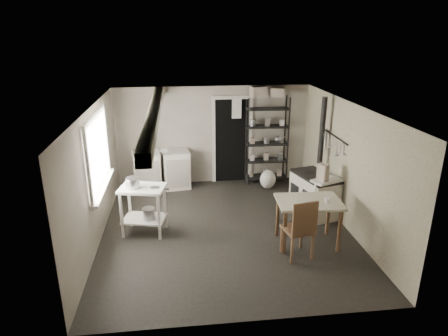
{
  "coord_description": "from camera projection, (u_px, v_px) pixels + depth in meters",
  "views": [
    {
      "loc": [
        -0.82,
        -6.59,
        3.54
      ],
      "look_at": [
        0.0,
        0.3,
        1.1
      ],
      "focal_mm": 32.0,
      "sensor_mm": 36.0,
      "label": 1
    }
  ],
  "objects": [
    {
      "name": "prep_table",
      "position": [
        144.0,
        212.0,
        7.18
      ],
      "size": [
        0.88,
        0.71,
        0.89
      ],
      "primitive_type": null,
      "rotation": [
        0.0,
        0.0,
        -0.22
      ],
      "color": "silver",
      "rests_on": "ground"
    },
    {
      "name": "shelf_jar",
      "position": [
        252.0,
        127.0,
        9.26
      ],
      "size": [
        0.08,
        0.08,
        0.18
      ],
      "primitive_type": "imported",
      "rotation": [
        0.0,
        0.0,
        -0.02
      ],
      "color": "silver",
      "rests_on": "shelf_rack"
    },
    {
      "name": "base_cabinets",
      "position": [
        162.0,
        169.0,
        9.19
      ],
      "size": [
        1.4,
        0.74,
        0.88
      ],
      "primitive_type": null,
      "rotation": [
        0.0,
        0.0,
        0.13
      ],
      "color": "#EEE4CF",
      "rests_on": "ground"
    },
    {
      "name": "wallpaper_panel",
      "position": [
        347.0,
        166.0,
        7.3
      ],
      "size": [
        0.01,
        5.0,
        2.3
      ],
      "primitive_type": null,
      "color": "#BDB699",
      "rests_on": "wall_right"
    },
    {
      "name": "doorway",
      "position": [
        232.0,
        141.0,
        9.47
      ],
      "size": [
        0.96,
        0.1,
        2.08
      ],
      "primitive_type": null,
      "color": "silver",
      "rests_on": "ground"
    },
    {
      "name": "wall_right",
      "position": [
        348.0,
        166.0,
        7.31
      ],
      "size": [
        0.02,
        5.0,
        2.3
      ],
      "primitive_type": "cube",
      "color": "#A89E8F",
      "rests_on": "ground"
    },
    {
      "name": "side_ledge",
      "position": [
        325.0,
        201.0,
        7.6
      ],
      "size": [
        0.64,
        0.49,
        0.86
      ],
      "primitive_type": null,
      "rotation": [
        0.0,
        0.0,
        0.39
      ],
      "color": "silver",
      "rests_on": "ground"
    },
    {
      "name": "wall_left",
      "position": [
        95.0,
        176.0,
        6.8
      ],
      "size": [
        0.02,
        5.0,
        2.3
      ],
      "primitive_type": "cube",
      "color": "#A89E8F",
      "rests_on": "ground"
    },
    {
      "name": "wall_front",
      "position": [
        252.0,
        242.0,
        4.71
      ],
      "size": [
        4.5,
        0.02,
        2.3
      ],
      "primitive_type": "cube",
      "color": "#A89E8F",
      "rests_on": "ground"
    },
    {
      "name": "counter_cup",
      "position": [
        145.0,
        151.0,
        8.84
      ],
      "size": [
        0.14,
        0.14,
        0.1
      ],
      "primitive_type": "imported",
      "rotation": [
        0.0,
        0.0,
        0.04
      ],
      "color": "silver",
      "rests_on": "base_cabinets"
    },
    {
      "name": "floor",
      "position": [
        226.0,
        229.0,
        7.43
      ],
      "size": [
        5.0,
        5.0,
        0.0
      ],
      "primitive_type": "plane",
      "color": "black",
      "rests_on": "ground"
    },
    {
      "name": "utensil_rail",
      "position": [
        334.0,
        137.0,
        7.73
      ],
      "size": [
        0.06,
        1.2,
        0.44
      ],
      "primitive_type": null,
      "color": "#A8A8AB",
      "rests_on": "wall_right"
    },
    {
      "name": "saucepan",
      "position": [
        155.0,
        190.0,
        7.02
      ],
      "size": [
        0.19,
        0.19,
        0.09
      ],
      "primitive_type": "cylinder",
      "rotation": [
        0.0,
        0.0,
        -0.17
      ],
      "color": "#A8A8AB",
      "rests_on": "prep_table"
    },
    {
      "name": "ceiling",
      "position": [
        226.0,
        106.0,
        6.67
      ],
      "size": [
        5.0,
        5.0,
        0.0
      ],
      "primitive_type": "plane",
      "rotation": [
        3.14,
        0.0,
        0.0
      ],
      "color": "beige",
      "rests_on": "wall_back"
    },
    {
      "name": "storage_box_a",
      "position": [
        258.0,
        100.0,
        9.01
      ],
      "size": [
        0.38,
        0.34,
        0.24
      ],
      "primitive_type": "cube",
      "rotation": [
        0.0,
        0.0,
        0.13
      ],
      "color": "#BEAD99",
      "rests_on": "shelf_rack"
    },
    {
      "name": "window",
      "position": [
        97.0,
        153.0,
        6.88
      ],
      "size": [
        0.12,
        1.76,
        1.28
      ],
      "primitive_type": null,
      "color": "silver",
      "rests_on": "wall_left"
    },
    {
      "name": "stovepipe",
      "position": [
        322.0,
        131.0,
        7.98
      ],
      "size": [
        0.12,
        0.12,
        1.3
      ],
      "primitive_type": null,
      "rotation": [
        0.0,
        0.0,
        0.22
      ],
      "color": "black",
      "rests_on": "stove"
    },
    {
      "name": "bucket",
      "position": [
        149.0,
        214.0,
        7.14
      ],
      "size": [
        0.27,
        0.27,
        0.24
      ],
      "primitive_type": "cylinder",
      "rotation": [
        0.0,
        0.0,
        0.25
      ],
      "color": "#A8A8AB",
      "rests_on": "prep_table"
    },
    {
      "name": "flour_sack",
      "position": [
        268.0,
        179.0,
        9.24
      ],
      "size": [
        0.46,
        0.44,
        0.44
      ],
      "primitive_type": "ellipsoid",
      "rotation": [
        0.0,
        0.0,
        -0.44
      ],
      "color": "white",
      "rests_on": "ground"
    },
    {
      "name": "wall_back",
      "position": [
        213.0,
        135.0,
        9.4
      ],
      "size": [
        4.5,
        0.02,
        2.3
      ],
      "primitive_type": "cube",
      "color": "#A89E8F",
      "rests_on": "ground"
    },
    {
      "name": "ceiling_beam",
      "position": [
        154.0,
        114.0,
        6.57
      ],
      "size": [
        0.18,
        5.0,
        0.18
      ],
      "primitive_type": null,
      "color": "silver",
      "rests_on": "ceiling"
    },
    {
      "name": "floor_crock",
      "position": [
        300.0,
        227.0,
        7.34
      ],
      "size": [
        0.15,
        0.15,
        0.14
      ],
      "primitive_type": "cylinder",
      "rotation": [
        0.0,
        0.0,
        0.4
      ],
      "color": "silver",
      "rests_on": "ground"
    },
    {
      "name": "storage_box_b",
      "position": [
        277.0,
        100.0,
        9.06
      ],
      "size": [
        0.36,
        0.34,
        0.19
      ],
      "primitive_type": "cube",
      "rotation": [
        0.0,
        0.0,
        -0.26
      ],
      "color": "#BEAD99",
      "rests_on": "shelf_rack"
    },
    {
      "name": "chair",
      "position": [
        298.0,
        229.0,
        6.41
      ],
      "size": [
        0.51,
        0.53,
        1.04
      ],
      "primitive_type": null,
      "rotation": [
        0.0,
        0.0,
        0.21
      ],
      "color": "brown",
      "rests_on": "ground"
    },
    {
      "name": "stove",
      "position": [
        314.0,
        193.0,
        7.94
      ],
      "size": [
        0.81,
        1.14,
        0.81
      ],
      "primitive_type": null,
      "rotation": [
        0.0,
        0.0,
        0.26
      ],
      "color": "#EEE4CF",
      "rests_on": "ground"
    },
    {
      "name": "shelf_rack",
      "position": [
        267.0,
        144.0,
        9.42
      ],
      "size": [
        0.99,
        0.4,
        2.07
      ],
      "primitive_type": null,
      "rotation": [
        0.0,
        0.0,
        -0.02
      ],
      "color": "black",
      "rests_on": "ground"
    },
    {
      "name": "mixing_bowl",
      "position": [
        164.0,
        150.0,
        8.95
      ],
      "size": [
        0.37,
        0.37,
        0.07
      ],
      "primitive_type": "imported",
      "rotation": [
        0.0,
        0.0,
        0.32
      ],
      "color": "silver",
      "rests_on": "base_cabinets"
    },
    {
      "name": "stockpot",
      "position": [
        133.0,
        185.0,
        6.99
      ],
      "size": [
        0.32,
        0.32,
        0.27
      ],
      "primitive_type": "cylinder",
      "rotation": [
        0.0,
        0.0,
        -0.4
      ],
      "color": "#A8A8AB",
      "rests_on": "prep_table"
    },
    {
      "name": "table_cup",
      "position": [
        327.0,
        203.0,
        6.57
      ],
      "size": [
        0.11,
        0.11,
        0.1
      ],
      "primitive_type": "imported",
      "rotation": [
        0.0,
        0.0,
        0.04
      ],
      "color": "silver",
      "rests_on": "work_table"
    },
    {
      "name": "work_table",
      "position": [
        307.0,
        224.0,
        6.82
      ],
      "size": [
        1.1,
        0.8,
        0.81
      ],
      "primitive_type": null,
      "rotation": [
        0.0,
        0.0,
        -0.05
      ],
      "color": "beige",
      "rests_on": "ground"
    },
    {
      "name": "oats_box",
      "position": [
        323.0,
        173.0,
        7.37
      ],
      "size": [
        0.2,
        0.24,
        0.31
      ],
      "primitive_type": "cube",
      "rotation": [
        0.0,
        0.0,
        0.44
      ],
      "color": "#BEAD99",
      "rests_on": "side_ledge"
    }
  ]
}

